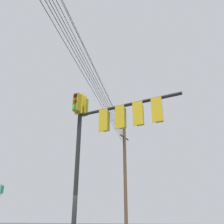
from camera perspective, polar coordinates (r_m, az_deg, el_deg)
The scene contains 3 objects.
signal_mast_assembly at distance 10.34m, azimuth -2.08°, elevation -3.96°, with size 2.27×4.89×7.23m.
utility_pole_wooden at distance 26.13m, azimuth 3.23°, elevation -14.78°, with size 2.24×0.84×10.99m.
overhead_wire_span at distance 11.77m, azimuth -9.44°, elevation 17.11°, with size 34.48×1.95×2.28m.
Camera 1 is at (-10.00, -2.58, 1.93)m, focal length 37.37 mm.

